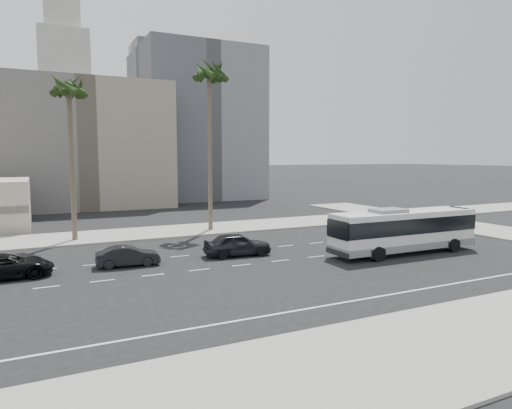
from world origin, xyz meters
TOP-DOWN VIEW (x-y plane):
  - ground at (0.00, 0.00)m, footprint 700.00×700.00m
  - sidewalk_north at (0.00, 15.50)m, footprint 120.00×7.00m
  - cross_block_east at (22.00, 0.00)m, footprint 7.00×60.00m
  - midrise_beige_west at (-12.00, 45.00)m, footprint 24.00×18.00m
  - midrise_gray_center at (8.00, 52.00)m, footprint 20.00×20.00m
  - civic_tower at (-2.00, 250.00)m, footprint 42.00×42.00m
  - highrise_right at (45.00, 230.00)m, footprint 26.00×26.00m
  - highrise_far at (70.00, 260.00)m, footprint 22.00×22.00m
  - city_bus at (6.67, -1.85)m, footprint 12.16×2.98m
  - car_a at (-5.03, 2.92)m, footprint 2.49×5.17m
  - car_b at (-12.95, 3.12)m, footprint 1.80×4.27m
  - car_c at (-20.15, 3.15)m, footprint 2.70×5.47m
  - palm_near at (-2.89, 14.52)m, footprint 4.91×4.91m
  - palm_mid at (-15.46, 14.39)m, footprint 4.59×4.59m

SIDE VIEW (x-z plane):
  - ground at x=0.00m, z-range 0.00..0.00m
  - sidewalk_north at x=0.00m, z-range 0.00..0.15m
  - cross_block_east at x=22.00m, z-range 0.00..0.15m
  - car_b at x=-12.95m, z-range 0.00..1.37m
  - car_c at x=-20.15m, z-range 0.00..1.49m
  - car_a at x=-5.03m, z-range 0.00..1.70m
  - city_bus at x=6.67m, z-range 0.09..3.58m
  - midrise_beige_west at x=-12.00m, z-range 0.00..18.00m
  - palm_mid at x=-15.46m, z-range 5.68..19.89m
  - midrise_gray_center at x=8.00m, z-range 0.00..26.00m
  - palm_near at x=-2.89m, z-range 6.71..23.23m
  - highrise_far at x=70.00m, z-range 0.00..60.00m
  - highrise_right at x=45.00m, z-range 0.00..70.00m
  - civic_tower at x=-2.00m, z-range -25.67..103.33m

